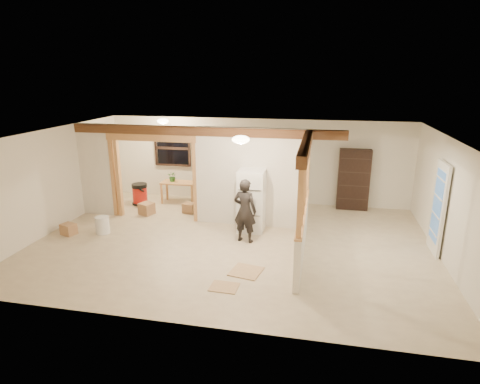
% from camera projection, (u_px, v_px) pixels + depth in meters
% --- Properties ---
extents(floor, '(9.00, 6.50, 0.01)m').
position_uv_depth(floor, '(232.00, 242.00, 9.29)').
color(floor, beige).
rests_on(floor, ground).
extents(ceiling, '(9.00, 6.50, 0.01)m').
position_uv_depth(ceiling, '(232.00, 135.00, 8.58)').
color(ceiling, white).
extents(wall_back, '(9.00, 0.01, 2.50)m').
position_uv_depth(wall_back, '(256.00, 161.00, 11.99)').
color(wall_back, silver).
rests_on(wall_back, floor).
extents(wall_front, '(9.00, 0.01, 2.50)m').
position_uv_depth(wall_front, '(183.00, 251.00, 5.89)').
color(wall_front, silver).
rests_on(wall_front, floor).
extents(wall_left, '(0.01, 6.50, 2.50)m').
position_uv_depth(wall_left, '(53.00, 180.00, 9.81)').
color(wall_left, silver).
rests_on(wall_left, floor).
extents(wall_right, '(0.01, 6.50, 2.50)m').
position_uv_depth(wall_right, '(450.00, 203.00, 8.07)').
color(wall_right, silver).
rests_on(wall_right, floor).
extents(partition_left_stub, '(0.90, 0.12, 2.50)m').
position_uv_depth(partition_left_stub, '(96.00, 170.00, 10.85)').
color(partition_left_stub, silver).
rests_on(partition_left_stub, floor).
extents(partition_center, '(2.80, 0.12, 2.50)m').
position_uv_depth(partition_center, '(250.00, 178.00, 10.03)').
color(partition_center, silver).
rests_on(partition_center, floor).
extents(doorway_frame, '(2.46, 0.14, 2.20)m').
position_uv_depth(doorway_frame, '(153.00, 178.00, 10.57)').
color(doorway_frame, tan).
rests_on(doorway_frame, floor).
extents(header_beam_back, '(7.00, 0.18, 0.22)m').
position_uv_depth(header_beam_back, '(203.00, 131.00, 9.94)').
color(header_beam_back, brown).
rests_on(header_beam_back, ceiling).
extents(header_beam_right, '(0.18, 3.30, 0.22)m').
position_uv_depth(header_beam_right, '(306.00, 146.00, 7.93)').
color(header_beam_right, brown).
rests_on(header_beam_right, ceiling).
extents(pony_wall, '(0.12, 3.20, 1.00)m').
position_uv_depth(pony_wall, '(302.00, 234.00, 8.47)').
color(pony_wall, silver).
rests_on(pony_wall, floor).
extents(stud_partition, '(0.14, 3.20, 1.32)m').
position_uv_depth(stud_partition, '(304.00, 181.00, 8.14)').
color(stud_partition, tan).
rests_on(stud_partition, pony_wall).
extents(window_back, '(1.12, 0.10, 1.10)m').
position_uv_depth(window_back, '(172.00, 148.00, 12.33)').
color(window_back, black).
rests_on(window_back, wall_back).
extents(french_door, '(0.12, 0.86, 2.00)m').
position_uv_depth(french_door, '(438.00, 208.00, 8.53)').
color(french_door, white).
rests_on(french_door, floor).
extents(ceiling_dome_main, '(0.36, 0.36, 0.16)m').
position_uv_depth(ceiling_dome_main, '(241.00, 140.00, 8.06)').
color(ceiling_dome_main, '#FFEABF').
rests_on(ceiling_dome_main, ceiling).
extents(ceiling_dome_util, '(0.32, 0.32, 0.14)m').
position_uv_depth(ceiling_dome_util, '(163.00, 121.00, 11.23)').
color(ceiling_dome_util, '#FFEABF').
rests_on(ceiling_dome_util, ceiling).
extents(hanging_bulb, '(0.07, 0.07, 0.07)m').
position_uv_depth(hanging_bulb, '(171.00, 136.00, 10.56)').
color(hanging_bulb, '#FFD88C').
rests_on(hanging_bulb, ceiling).
extents(refrigerator, '(0.63, 0.61, 1.54)m').
position_uv_depth(refrigerator, '(252.00, 201.00, 9.80)').
color(refrigerator, silver).
rests_on(refrigerator, floor).
extents(woman, '(0.61, 0.47, 1.50)m').
position_uv_depth(woman, '(245.00, 211.00, 9.14)').
color(woman, '#2C2929').
rests_on(woman, floor).
extents(work_table, '(1.03, 0.52, 0.65)m').
position_uv_depth(work_table, '(179.00, 192.00, 12.06)').
color(work_table, tan).
rests_on(work_table, floor).
extents(potted_plant, '(0.30, 0.27, 0.31)m').
position_uv_depth(potted_plant, '(173.00, 176.00, 11.96)').
color(potted_plant, '#286129').
rests_on(potted_plant, work_table).
extents(shop_vac, '(0.62, 0.62, 0.64)m').
position_uv_depth(shop_vac, '(140.00, 194.00, 11.92)').
color(shop_vac, '#AB1912').
rests_on(shop_vac, floor).
extents(bookshelf, '(0.87, 0.29, 1.74)m').
position_uv_depth(bookshelf, '(354.00, 180.00, 11.35)').
color(bookshelf, black).
rests_on(bookshelf, floor).
extents(bucket, '(0.44, 0.44, 0.42)m').
position_uv_depth(bucket, '(103.00, 225.00, 9.76)').
color(bucket, white).
rests_on(bucket, floor).
extents(box_util_a, '(0.37, 0.33, 0.28)m').
position_uv_depth(box_util_a, '(189.00, 208.00, 11.23)').
color(box_util_a, '#A4774F').
rests_on(box_util_a, floor).
extents(box_util_b, '(0.45, 0.45, 0.32)m').
position_uv_depth(box_util_b, '(147.00, 209.00, 11.11)').
color(box_util_b, '#A4774F').
rests_on(box_util_b, floor).
extents(box_front, '(0.40, 0.36, 0.27)m').
position_uv_depth(box_front, '(69.00, 229.00, 9.71)').
color(box_front, '#A4774F').
rests_on(box_front, floor).
extents(floor_panel_near, '(0.68, 0.68, 0.02)m').
position_uv_depth(floor_panel_near, '(246.00, 271.00, 7.89)').
color(floor_panel_near, tan).
rests_on(floor_panel_near, floor).
extents(floor_panel_far, '(0.52, 0.43, 0.02)m').
position_uv_depth(floor_panel_far, '(224.00, 287.00, 7.32)').
color(floor_panel_far, tan).
rests_on(floor_panel_far, floor).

